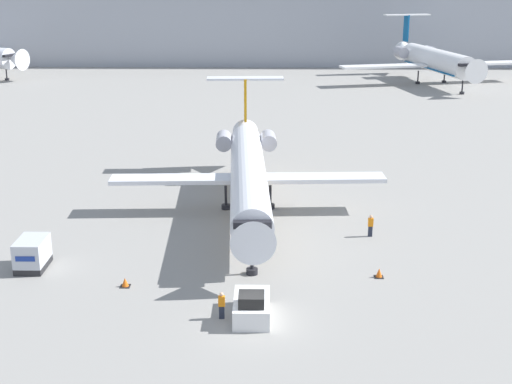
{
  "coord_description": "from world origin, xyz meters",
  "views": [
    {
      "loc": [
        0.84,
        -37.55,
        20.19
      ],
      "look_at": [
        0.0,
        14.69,
        3.59
      ],
      "focal_mm": 50.0,
      "sensor_mm": 36.0,
      "label": 1
    }
  ],
  "objects_px": {
    "worker_near_tug": "(222,305)",
    "traffic_cone_right": "(379,273)",
    "airplane_main": "(248,172)",
    "airplane_parked_far_left": "(435,60)",
    "pushback_tug": "(252,306)",
    "worker_by_wing": "(371,225)",
    "traffic_cone_left": "(125,282)",
    "luggage_cart": "(32,254)"
  },
  "relations": [
    {
      "from": "airplane_main",
      "to": "traffic_cone_right",
      "type": "height_order",
      "value": "airplane_main"
    },
    {
      "from": "worker_by_wing",
      "to": "traffic_cone_left",
      "type": "relative_size",
      "value": 2.74
    },
    {
      "from": "luggage_cart",
      "to": "traffic_cone_right",
      "type": "distance_m",
      "value": 24.02
    },
    {
      "from": "airplane_main",
      "to": "worker_near_tug",
      "type": "xyz_separation_m",
      "value": [
        -1.08,
        -19.28,
        -2.71
      ]
    },
    {
      "from": "airplane_main",
      "to": "worker_by_wing",
      "type": "xyz_separation_m",
      "value": [
        9.68,
        -5.48,
        -2.67
      ]
    },
    {
      "from": "worker_near_tug",
      "to": "traffic_cone_right",
      "type": "xyz_separation_m",
      "value": [
        10.32,
        6.09,
        -0.58
      ]
    },
    {
      "from": "luggage_cart",
      "to": "worker_near_tug",
      "type": "xyz_separation_m",
      "value": [
        13.67,
        -7.26,
        -0.19
      ]
    },
    {
      "from": "luggage_cart",
      "to": "traffic_cone_right",
      "type": "bearing_deg",
      "value": -2.79
    },
    {
      "from": "luggage_cart",
      "to": "worker_near_tug",
      "type": "height_order",
      "value": "luggage_cart"
    },
    {
      "from": "worker_near_tug",
      "to": "traffic_cone_left",
      "type": "relative_size",
      "value": 2.65
    },
    {
      "from": "airplane_main",
      "to": "luggage_cart",
      "type": "bearing_deg",
      "value": -140.83
    },
    {
      "from": "worker_by_wing",
      "to": "airplane_main",
      "type": "bearing_deg",
      "value": 150.48
    },
    {
      "from": "luggage_cart",
      "to": "traffic_cone_left",
      "type": "xyz_separation_m",
      "value": [
        7.01,
        -2.91,
        -0.79
      ]
    },
    {
      "from": "pushback_tug",
      "to": "worker_near_tug",
      "type": "bearing_deg",
      "value": -175.0
    },
    {
      "from": "luggage_cart",
      "to": "airplane_parked_far_left",
      "type": "bearing_deg",
      "value": 60.79
    },
    {
      "from": "airplane_main",
      "to": "traffic_cone_left",
      "type": "xyz_separation_m",
      "value": [
        -7.74,
        -14.93,
        -3.31
      ]
    },
    {
      "from": "traffic_cone_left",
      "to": "airplane_parked_far_left",
      "type": "relative_size",
      "value": 0.02
    },
    {
      "from": "worker_near_tug",
      "to": "worker_by_wing",
      "type": "bearing_deg",
      "value": 52.03
    },
    {
      "from": "worker_near_tug",
      "to": "traffic_cone_right",
      "type": "distance_m",
      "value": 12.0
    },
    {
      "from": "pushback_tug",
      "to": "traffic_cone_left",
      "type": "xyz_separation_m",
      "value": [
        -8.45,
        4.19,
        -0.43
      ]
    },
    {
      "from": "pushback_tug",
      "to": "worker_near_tug",
      "type": "distance_m",
      "value": 1.81
    },
    {
      "from": "airplane_main",
      "to": "airplane_parked_far_left",
      "type": "height_order",
      "value": "airplane_parked_far_left"
    },
    {
      "from": "pushback_tug",
      "to": "worker_near_tug",
      "type": "relative_size",
      "value": 2.31
    },
    {
      "from": "worker_near_tug",
      "to": "pushback_tug",
      "type": "bearing_deg",
      "value": 5.0
    },
    {
      "from": "pushback_tug",
      "to": "airplane_parked_far_left",
      "type": "bearing_deg",
      "value": 71.13
    },
    {
      "from": "luggage_cart",
      "to": "worker_by_wing",
      "type": "distance_m",
      "value": 25.29
    },
    {
      "from": "pushback_tug",
      "to": "luggage_cart",
      "type": "height_order",
      "value": "luggage_cart"
    },
    {
      "from": "worker_by_wing",
      "to": "worker_near_tug",
      "type": "bearing_deg",
      "value": -127.97
    },
    {
      "from": "worker_by_wing",
      "to": "traffic_cone_right",
      "type": "relative_size",
      "value": 2.68
    },
    {
      "from": "worker_by_wing",
      "to": "airplane_parked_far_left",
      "type": "relative_size",
      "value": 0.05
    },
    {
      "from": "pushback_tug",
      "to": "worker_by_wing",
      "type": "distance_m",
      "value": 16.33
    },
    {
      "from": "traffic_cone_left",
      "to": "luggage_cart",
      "type": "bearing_deg",
      "value": 157.44
    },
    {
      "from": "worker_by_wing",
      "to": "traffic_cone_left",
      "type": "distance_m",
      "value": 19.83
    },
    {
      "from": "worker_by_wing",
      "to": "traffic_cone_left",
      "type": "bearing_deg",
      "value": -151.54
    },
    {
      "from": "traffic_cone_left",
      "to": "airplane_main",
      "type": "bearing_deg",
      "value": 62.59
    },
    {
      "from": "worker_near_tug",
      "to": "airplane_main",
      "type": "bearing_deg",
      "value": 86.79
    },
    {
      "from": "airplane_main",
      "to": "worker_near_tug",
      "type": "height_order",
      "value": "airplane_main"
    },
    {
      "from": "luggage_cart",
      "to": "traffic_cone_right",
      "type": "xyz_separation_m",
      "value": [
        23.98,
        -1.17,
        -0.77
      ]
    },
    {
      "from": "worker_near_tug",
      "to": "traffic_cone_right",
      "type": "relative_size",
      "value": 2.6
    },
    {
      "from": "airplane_main",
      "to": "pushback_tug",
      "type": "bearing_deg",
      "value": -87.87
    },
    {
      "from": "pushback_tug",
      "to": "luggage_cart",
      "type": "xyz_separation_m",
      "value": [
        -15.46,
        7.1,
        0.36
      ]
    },
    {
      "from": "luggage_cart",
      "to": "traffic_cone_right",
      "type": "height_order",
      "value": "luggage_cart"
    }
  ]
}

